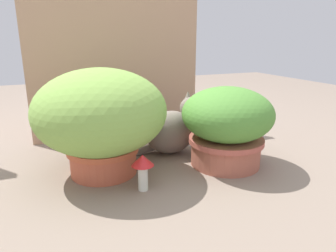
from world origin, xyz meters
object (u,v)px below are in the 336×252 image
object	(u,v)px
cat	(174,130)
mushroom_ornament_red	(143,166)
leafy_planter	(227,124)
grass_planter	(101,116)
mushroom_ornament_pink	(116,154)

from	to	relation	value
cat	mushroom_ornament_red	xyz separation A→B (m)	(-0.27, -0.32, -0.02)
leafy_planter	mushroom_ornament_red	world-z (taller)	leafy_planter
cat	mushroom_ornament_red	size ratio (longest dim) A/B	2.59
grass_planter	leafy_planter	distance (m)	0.56
leafy_planter	mushroom_ornament_pink	bearing A→B (deg)	173.26
mushroom_ornament_pink	mushroom_ornament_red	bearing A→B (deg)	-66.09
grass_planter	cat	world-z (taller)	grass_planter
grass_planter	leafy_planter	bearing A→B (deg)	-12.91
mushroom_ornament_red	mushroom_ornament_pink	bearing A→B (deg)	113.91
grass_planter	mushroom_ornament_pink	distance (m)	0.17
leafy_planter	cat	distance (m)	0.29
leafy_planter	cat	world-z (taller)	leafy_planter
mushroom_ornament_pink	mushroom_ornament_red	world-z (taller)	mushroom_ornament_red
mushroom_ornament_pink	leafy_planter	bearing A→B (deg)	-6.74
leafy_planter	grass_planter	bearing A→B (deg)	167.09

